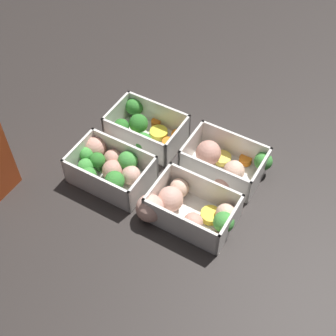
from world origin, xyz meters
The scene contains 5 objects.
ground_plane centered at (0.00, 0.00, 0.00)m, with size 4.00×4.00×0.00m, color #282321.
container_near_left centered at (-0.09, -0.06, 0.02)m, with size 0.16×0.12×0.06m.
container_near_right centered at (0.10, -0.06, 0.03)m, with size 0.15×0.11×0.06m.
container_far_left centered at (-0.08, 0.07, 0.03)m, with size 0.17×0.12×0.06m.
container_far_right centered at (0.10, 0.06, 0.03)m, with size 0.16×0.11×0.06m.
Camera 1 is at (-0.29, 0.50, 0.71)m, focal length 50.00 mm.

